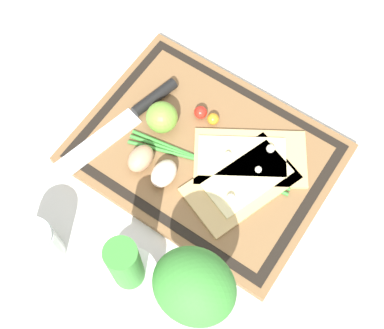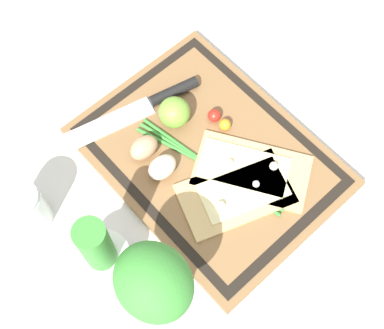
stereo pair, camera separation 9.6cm
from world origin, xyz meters
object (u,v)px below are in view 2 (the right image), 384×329
object	(u,v)px
egg_brown	(144,148)
lime	(173,113)
egg_pink	(162,167)
cherry_tomato_yellow	(225,125)
herb_glass	(155,287)
pizza_slice_near	(250,170)
herb_pot	(102,256)
pizza_slice_far	(237,193)
knife	(154,101)
cherry_tomato_red	(214,116)
sauce_jar	(27,209)

from	to	relation	value
egg_brown	lime	bearing A→B (deg)	-80.41
egg_pink	egg_brown	bearing A→B (deg)	-0.79
egg_pink	cherry_tomato_yellow	bearing A→B (deg)	-93.53
herb_glass	egg_brown	bearing A→B (deg)	-35.15
pizza_slice_near	cherry_tomato_yellow	distance (m)	0.10
herb_pot	egg_pink	bearing A→B (deg)	-70.55
lime	cherry_tomato_yellow	world-z (taller)	lime
herb_pot	egg_brown	bearing A→B (deg)	-57.56
pizza_slice_far	knife	bearing A→B (deg)	-3.18
egg_brown	cherry_tomato_red	size ratio (longest dim) A/B	2.22
knife	herb_pot	bearing A→B (deg)	124.84
herb_pot	sauce_jar	bearing A→B (deg)	15.52
knife	egg_brown	bearing A→B (deg)	129.69
egg_pink	sauce_jar	world-z (taller)	sauce_jar
cherry_tomato_yellow	herb_pot	world-z (taller)	herb_pot
pizza_slice_far	egg_brown	bearing A→B (deg)	21.56
pizza_slice_far	egg_pink	bearing A→B (deg)	29.59
pizza_slice_far	herb_glass	size ratio (longest dim) A/B	1.09
knife	cherry_tomato_red	xyz separation A→B (m)	(-0.10, -0.06, 0.00)
pizza_slice_near	pizza_slice_far	size ratio (longest dim) A/B	1.05
pizza_slice_near	lime	size ratio (longest dim) A/B	3.95
pizza_slice_near	lime	world-z (taller)	lime
egg_brown	herb_pot	distance (m)	0.22
pizza_slice_far	knife	xyz separation A→B (m)	(0.24, -0.01, 0.00)
herb_pot	pizza_slice_near	bearing A→B (deg)	-97.83
sauce_jar	herb_glass	distance (m)	0.29
knife	cherry_tomato_yellow	world-z (taller)	same
lime	pizza_slice_near	bearing A→B (deg)	-168.82
cherry_tomato_yellow	herb_pot	distance (m)	0.34
knife	herb_pot	xyz separation A→B (m)	(-0.18, 0.27, 0.04)
egg_brown	sauce_jar	xyz separation A→B (m)	(0.04, 0.23, 0.00)
egg_brown	herb_pot	world-z (taller)	herb_pot
pizza_slice_near	knife	xyz separation A→B (m)	(0.23, 0.04, 0.00)
egg_brown	cherry_tomato_yellow	world-z (taller)	egg_brown
pizza_slice_near	egg_brown	bearing A→B (deg)	36.91
knife	cherry_tomato_red	size ratio (longest dim) A/B	10.88
pizza_slice_far	cherry_tomato_red	distance (m)	0.16
egg_pink	lime	distance (m)	0.11
knife	egg_pink	world-z (taller)	egg_pink
lime	cherry_tomato_red	xyz separation A→B (m)	(-0.05, -0.06, -0.02)
pizza_slice_near	pizza_slice_far	xyz separation A→B (m)	(-0.02, 0.05, 0.00)
pizza_slice_near	cherry_tomato_yellow	world-z (taller)	pizza_slice_near
pizza_slice_near	egg_pink	distance (m)	0.16
knife	herb_pot	size ratio (longest dim) A/B	1.40
pizza_slice_near	knife	distance (m)	0.23
pizza_slice_far	knife	distance (m)	0.24
cherry_tomato_red	egg_pink	bearing A→B (deg)	97.09
herb_pot	lime	bearing A→B (deg)	-63.98
pizza_slice_far	herb_pot	size ratio (longest dim) A/B	1.14
knife	cherry_tomato_yellow	bearing A→B (deg)	-153.68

